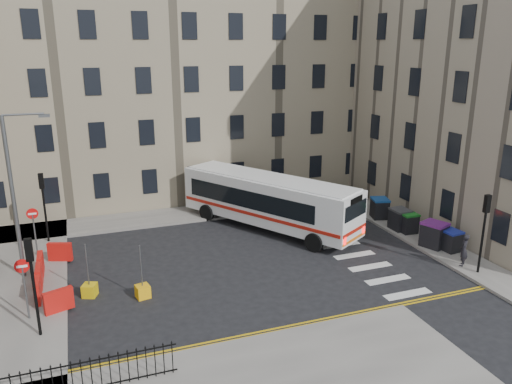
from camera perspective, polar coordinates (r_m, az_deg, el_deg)
ground at (r=27.72m, az=2.71°, el=-7.43°), size 120.00×120.00×0.00m
pavement_north at (r=34.04m, az=-12.38°, el=-3.03°), size 36.00×3.20×0.15m
pavement_east at (r=35.06m, az=13.84°, el=-2.55°), size 2.40×26.00×0.15m
pavement_west at (r=27.07m, az=-27.19°, el=-9.82°), size 6.00×22.00×0.15m
terrace_north at (r=39.01m, az=-16.13°, el=12.04°), size 38.30×10.80×17.20m
corner_east at (r=40.51m, az=26.15°, el=12.59°), size 17.80×24.30×19.20m
traffic_light_east at (r=27.03m, az=24.67°, el=-3.10°), size 0.28×0.22×4.10m
traffic_light_nw at (r=31.04m, az=-23.15°, el=-0.50°), size 0.28×0.22×4.10m
traffic_light_sw at (r=21.16m, az=-24.23°, el=-8.37°), size 0.28×0.22×4.10m
streetlamp at (r=26.42m, az=-26.03°, el=-0.36°), size 0.50×0.22×8.14m
no_entry_north at (r=29.40m, az=-24.09°, el=-3.15°), size 0.60×0.08×3.00m
no_entry_south at (r=22.89m, az=-25.04°, el=-8.76°), size 0.60×0.08×3.00m
roadworks_barriers at (r=26.14m, az=-22.75°, el=-8.77°), size 1.66×6.26×1.00m
iron_railings at (r=18.45m, az=-21.74°, el=-19.50°), size 7.80×0.04×1.20m
bus at (r=31.25m, az=1.40°, el=-0.88°), size 8.63×11.73×3.29m
wheelie_bin_a at (r=30.00m, az=21.36°, el=-5.16°), size 1.03×1.15×1.18m
wheelie_bin_b at (r=30.18m, az=19.67°, el=-4.59°), size 1.53×1.63×1.44m
wheelie_bin_c at (r=32.02m, az=16.97°, el=-3.33°), size 1.01×1.15×1.22m
wheelie_bin_d at (r=32.31m, az=16.12°, el=-2.99°), size 1.06×1.21×1.31m
wheelie_bin_e at (r=34.10m, az=13.95°, el=-1.79°), size 1.32×1.43×1.32m
pedestrian at (r=28.15m, az=22.66°, el=-6.15°), size 0.75×0.72×1.72m
bollard_yellow at (r=24.80m, az=-18.47°, el=-10.60°), size 0.78×0.78×0.60m
bollard_chevron at (r=24.03m, az=-12.81°, el=-11.02°), size 0.70×0.70×0.60m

